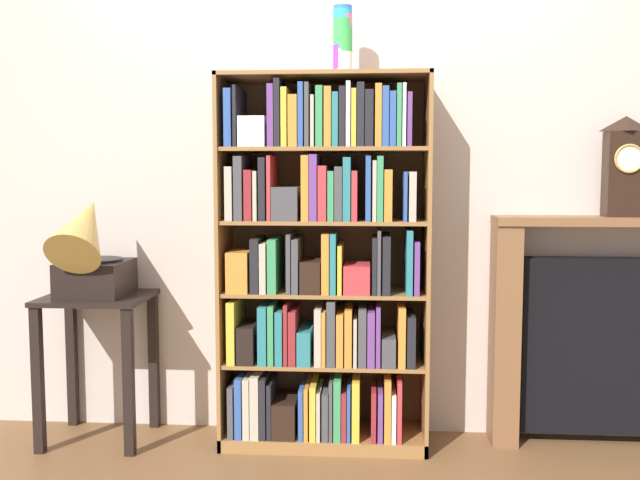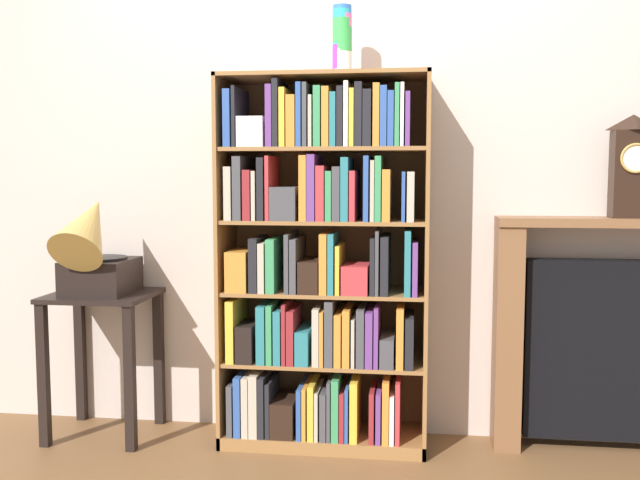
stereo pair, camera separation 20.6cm
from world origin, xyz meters
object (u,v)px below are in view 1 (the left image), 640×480
Objects in this scene: cup_stack at (343,40)px; fireplace_mantel at (622,333)px; gramophone at (89,250)px; mantel_clock at (625,166)px; bookshelf at (321,270)px; side_table_left at (98,336)px.

cup_stack reaches higher than fireplace_mantel.
gramophone is (-1.16, -0.08, -0.95)m from cup_stack.
mantel_clock is at bearing 4.31° from cup_stack.
bookshelf reaches higher than fireplace_mantel.
mantel_clock is (1.39, 0.08, 0.48)m from bookshelf.
fireplace_mantel reaches higher than side_table_left.
cup_stack is 1.88m from fireplace_mantel.
mantel_clock reaches higher than side_table_left.
bookshelf is 1.05m from cup_stack.
fireplace_mantel is (1.31, 0.12, -1.34)m from cup_stack.
cup_stack is 0.25× the size of fireplace_mantel.
fireplace_mantel is at bearing 2.99° from side_table_left.
fireplace_mantel is at bearing 38.32° from mantel_clock.
gramophone is (-0.00, -0.07, 0.42)m from side_table_left.
fireplace_mantel is at bearing 4.26° from bookshelf.
gramophone is 2.52m from fireplace_mantel.
cup_stack is 0.66× the size of mantel_clock.
cup_stack is at bearing -175.69° from mantel_clock.
bookshelf is 2.46× the size of side_table_left.
bookshelf is 3.19× the size of gramophone.
gramophone is at bearing -175.78° from mantel_clock.
side_table_left is at bearing -177.01° from fireplace_mantel.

